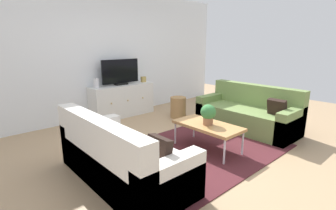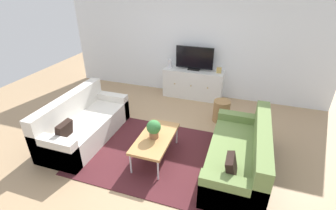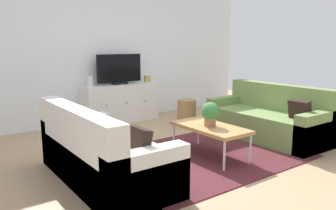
{
  "view_description": "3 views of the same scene",
  "coord_description": "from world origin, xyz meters",
  "px_view_note": "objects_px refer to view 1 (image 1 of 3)",
  "views": [
    {
      "loc": [
        -2.81,
        -2.52,
        1.62
      ],
      "look_at": [
        0.0,
        0.62,
        0.57
      ],
      "focal_mm": 26.9,
      "sensor_mm": 36.0,
      "label": 1
    },
    {
      "loc": [
        1.29,
        -3.24,
        2.73
      ],
      "look_at": [
        0.0,
        0.62,
        0.57
      ],
      "focal_mm": 26.24,
      "sensor_mm": 36.0,
      "label": 2
    },
    {
      "loc": [
        -2.83,
        -3.26,
        1.45
      ],
      "look_at": [
        0.0,
        0.62,
        0.57
      ],
      "focal_mm": 35.68,
      "sensor_mm": 36.0,
      "label": 3
    }
  ],
  "objects_px": {
    "couch_right_side": "(249,114)",
    "tv_console": "(122,100)",
    "couch_left_side": "(118,160)",
    "flat_screen_tv": "(121,72)",
    "glass_vase": "(96,83)",
    "wicker_basket": "(178,107)",
    "mantel_clock": "(143,79)",
    "coffee_table": "(208,126)",
    "potted_plant": "(208,114)"
  },
  "relations": [
    {
      "from": "couch_right_side",
      "to": "wicker_basket",
      "type": "distance_m",
      "value": 1.52
    },
    {
      "from": "couch_left_side",
      "to": "glass_vase",
      "type": "distance_m",
      "value": 2.61
    },
    {
      "from": "couch_left_side",
      "to": "coffee_table",
      "type": "distance_m",
      "value": 1.51
    },
    {
      "from": "couch_left_side",
      "to": "potted_plant",
      "type": "bearing_deg",
      "value": -4.82
    },
    {
      "from": "tv_console",
      "to": "coffee_table",
      "type": "bearing_deg",
      "value": -90.81
    },
    {
      "from": "coffee_table",
      "to": "tv_console",
      "type": "relative_size",
      "value": 0.72
    },
    {
      "from": "tv_console",
      "to": "mantel_clock",
      "type": "bearing_deg",
      "value": 0.0
    },
    {
      "from": "couch_right_side",
      "to": "glass_vase",
      "type": "bearing_deg",
      "value": 129.19
    },
    {
      "from": "couch_right_side",
      "to": "coffee_table",
      "type": "bearing_deg",
      "value": -175.36
    },
    {
      "from": "couch_left_side",
      "to": "wicker_basket",
      "type": "distance_m",
      "value": 2.76
    },
    {
      "from": "coffee_table",
      "to": "flat_screen_tv",
      "type": "relative_size",
      "value": 1.16
    },
    {
      "from": "coffee_table",
      "to": "couch_left_side",
      "type": "bearing_deg",
      "value": 175.75
    },
    {
      "from": "glass_vase",
      "to": "wicker_basket",
      "type": "distance_m",
      "value": 1.81
    },
    {
      "from": "potted_plant",
      "to": "wicker_basket",
      "type": "xyz_separation_m",
      "value": [
        0.89,
        1.55,
        -0.36
      ]
    },
    {
      "from": "couch_left_side",
      "to": "flat_screen_tv",
      "type": "bearing_deg",
      "value": 57.38
    },
    {
      "from": "flat_screen_tv",
      "to": "tv_console",
      "type": "bearing_deg",
      "value": -90.0
    },
    {
      "from": "coffee_table",
      "to": "mantel_clock",
      "type": "height_order",
      "value": "mantel_clock"
    },
    {
      "from": "flat_screen_tv",
      "to": "wicker_basket",
      "type": "relative_size",
      "value": 1.95
    },
    {
      "from": "coffee_table",
      "to": "wicker_basket",
      "type": "relative_size",
      "value": 2.27
    },
    {
      "from": "glass_vase",
      "to": "tv_console",
      "type": "bearing_deg",
      "value": -0.0
    },
    {
      "from": "glass_vase",
      "to": "couch_right_side",
      "type": "bearing_deg",
      "value": -50.81
    },
    {
      "from": "coffee_table",
      "to": "potted_plant",
      "type": "bearing_deg",
      "value": -141.14
    },
    {
      "from": "coffee_table",
      "to": "wicker_basket",
      "type": "height_order",
      "value": "wicker_basket"
    },
    {
      "from": "potted_plant",
      "to": "wicker_basket",
      "type": "relative_size",
      "value": 0.68
    },
    {
      "from": "couch_left_side",
      "to": "glass_vase",
      "type": "xyz_separation_m",
      "value": [
        0.93,
        2.37,
        0.53
      ]
    },
    {
      "from": "couch_left_side",
      "to": "flat_screen_tv",
      "type": "distance_m",
      "value": 2.93
    },
    {
      "from": "coffee_table",
      "to": "potted_plant",
      "type": "distance_m",
      "value": 0.21
    },
    {
      "from": "coffee_table",
      "to": "wicker_basket",
      "type": "bearing_deg",
      "value": 60.59
    },
    {
      "from": "potted_plant",
      "to": "tv_console",
      "type": "relative_size",
      "value": 0.22
    },
    {
      "from": "couch_left_side",
      "to": "tv_console",
      "type": "bearing_deg",
      "value": 57.16
    },
    {
      "from": "wicker_basket",
      "to": "tv_console",
      "type": "bearing_deg",
      "value": 131.38
    },
    {
      "from": "tv_console",
      "to": "flat_screen_tv",
      "type": "bearing_deg",
      "value": 90.0
    },
    {
      "from": "flat_screen_tv",
      "to": "couch_right_side",
      "type": "bearing_deg",
      "value": -60.83
    },
    {
      "from": "glass_vase",
      "to": "coffee_table",
      "type": "bearing_deg",
      "value": -77.21
    },
    {
      "from": "flat_screen_tv",
      "to": "mantel_clock",
      "type": "bearing_deg",
      "value": -1.91
    },
    {
      "from": "couch_right_side",
      "to": "glass_vase",
      "type": "height_order",
      "value": "glass_vase"
    },
    {
      "from": "tv_console",
      "to": "mantel_clock",
      "type": "distance_m",
      "value": 0.73
    },
    {
      "from": "couch_right_side",
      "to": "coffee_table",
      "type": "height_order",
      "value": "couch_right_side"
    },
    {
      "from": "glass_vase",
      "to": "mantel_clock",
      "type": "distance_m",
      "value": 1.2
    },
    {
      "from": "mantel_clock",
      "to": "wicker_basket",
      "type": "bearing_deg",
      "value": -76.12
    },
    {
      "from": "coffee_table",
      "to": "wicker_basket",
      "type": "distance_m",
      "value": 1.77
    },
    {
      "from": "couch_right_side",
      "to": "coffee_table",
      "type": "xyz_separation_m",
      "value": [
        -1.37,
        -0.11,
        0.1
      ]
    },
    {
      "from": "mantel_clock",
      "to": "wicker_basket",
      "type": "xyz_separation_m",
      "value": [
        0.23,
        -0.95,
        -0.54
      ]
    },
    {
      "from": "mantel_clock",
      "to": "couch_left_side",
      "type": "bearing_deg",
      "value": -131.92
    },
    {
      "from": "flat_screen_tv",
      "to": "glass_vase",
      "type": "relative_size",
      "value": 4.44
    },
    {
      "from": "wicker_basket",
      "to": "couch_left_side",
      "type": "bearing_deg",
      "value": -148.87
    },
    {
      "from": "couch_right_side",
      "to": "tv_console",
      "type": "bearing_deg",
      "value": 119.38
    },
    {
      "from": "potted_plant",
      "to": "flat_screen_tv",
      "type": "xyz_separation_m",
      "value": [
        0.05,
        2.52,
        0.4
      ]
    },
    {
      "from": "wicker_basket",
      "to": "mantel_clock",
      "type": "bearing_deg",
      "value": 103.88
    },
    {
      "from": "tv_console",
      "to": "glass_vase",
      "type": "distance_m",
      "value": 0.75
    }
  ]
}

